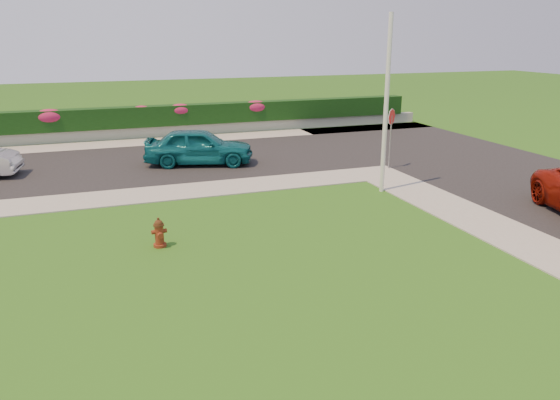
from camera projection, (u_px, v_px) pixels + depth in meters
name	position (u px, v px, depth m)	size (l,w,h in m)	color
ground	(299.00, 295.00, 11.95)	(120.00, 120.00, 0.00)	black
street_far	(66.00, 169.00, 22.93)	(26.00, 8.00, 0.04)	black
sidewalk_far	(31.00, 206.00, 18.11)	(24.00, 2.00, 0.04)	gray
curb_corner	(377.00, 173.00, 22.31)	(2.00, 2.00, 0.04)	gray
sidewalk_beyond	(148.00, 142.00, 28.72)	(34.00, 2.00, 0.04)	gray
retaining_wall	(145.00, 132.00, 29.99)	(34.00, 0.40, 0.60)	gray
hedge	(143.00, 116.00, 29.83)	(32.00, 0.90, 1.10)	black
fire_hydrant	(159.00, 233.00, 14.57)	(0.41, 0.39, 0.81)	#541D0D
sedan_teal	(199.00, 146.00, 23.54)	(1.86, 4.62, 1.57)	#0C565F
utility_pole	(386.00, 106.00, 18.93)	(0.16, 0.16, 6.18)	silver
stop_sign	(391.00, 124.00, 22.54)	(0.57, 0.43, 2.55)	slate
flower_clump_c	(50.00, 116.00, 28.14)	(1.52, 0.98, 0.76)	#B71F59
flower_clump_d	(142.00, 111.00, 29.62)	(1.08, 0.69, 0.54)	#B71F59
flower_clump_e	(180.00, 110.00, 30.31)	(1.33, 0.86, 0.67)	#B71F59
flower_clump_f	(255.00, 107.00, 31.74)	(1.45, 0.93, 0.72)	#B71F59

